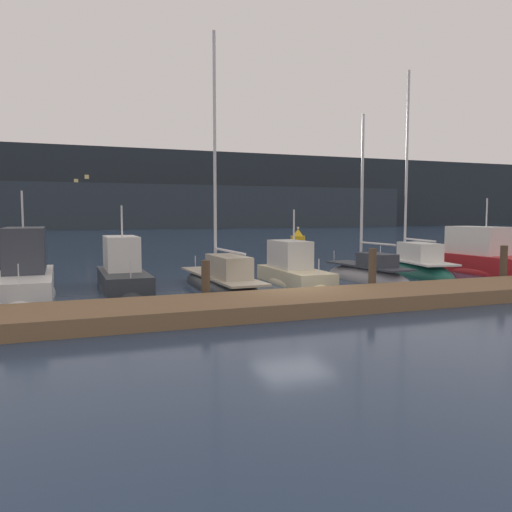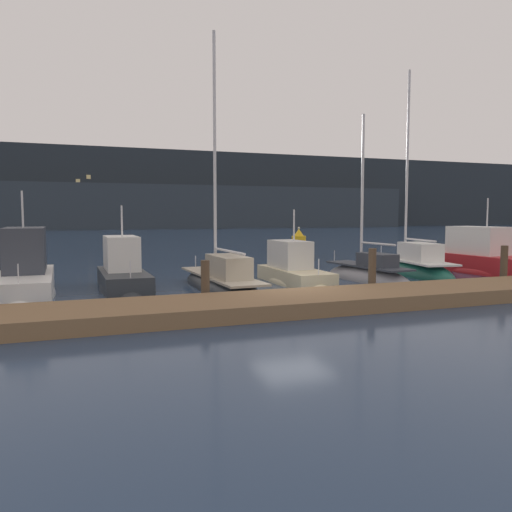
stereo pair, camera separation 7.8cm
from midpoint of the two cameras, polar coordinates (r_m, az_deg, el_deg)
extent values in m
plane|color=navy|center=(17.15, 4.15, -4.97)|extent=(400.00, 400.00, 0.00)
cube|color=brown|center=(15.59, 6.78, -5.14)|extent=(40.66, 2.80, 0.45)
cylinder|color=#4C3D2D|center=(15.96, -5.90, -3.08)|extent=(0.28, 0.28, 1.45)
cylinder|color=#4C3D2D|center=(18.46, 13.03, -1.75)|extent=(0.28, 0.28, 1.68)
cylinder|color=#4C3D2D|center=(22.45, 26.34, -1.02)|extent=(0.28, 0.28, 1.65)
ellipsoid|color=white|center=(19.72, -24.95, -4.13)|extent=(2.16, 6.66, 1.33)
cube|color=white|center=(19.66, -24.99, -2.97)|extent=(1.98, 6.00, 0.80)
cube|color=#333842|center=(20.20, -25.01, 0.67)|extent=(1.43, 2.94, 1.62)
cube|color=black|center=(21.51, -24.82, 1.55)|extent=(1.21, 0.33, 0.72)
cylinder|color=silver|center=(19.63, -25.25, 4.85)|extent=(0.07, 0.07, 1.32)
cylinder|color=silver|center=(16.83, -25.63, -1.83)|extent=(0.04, 0.04, 0.60)
ellipsoid|color=#2D3338|center=(19.98, -15.00, -3.73)|extent=(1.90, 5.28, 1.08)
cube|color=#2D3338|center=(19.93, -15.02, -2.72)|extent=(1.74, 4.75, 0.71)
cube|color=silver|center=(20.34, -15.25, 0.32)|extent=(1.26, 2.33, 1.34)
cube|color=black|center=(21.37, -15.56, 1.06)|extent=(1.08, 0.28, 0.60)
cylinder|color=silver|center=(19.87, -15.20, 3.87)|extent=(0.07, 0.07, 1.19)
cylinder|color=silver|center=(17.68, -14.26, -1.51)|extent=(0.04, 0.04, 0.60)
ellipsoid|color=#2D3338|center=(19.54, -4.18, -3.76)|extent=(2.09, 7.76, 1.29)
cube|color=#A39984|center=(19.47, -4.19, -2.24)|extent=(1.75, 6.52, 0.08)
cube|color=#A39984|center=(18.55, -3.29, -1.21)|extent=(1.16, 2.50, 0.81)
cylinder|color=silver|center=(20.04, -4.85, 11.48)|extent=(0.12, 0.12, 9.44)
cylinder|color=silver|center=(18.43, -3.22, 0.56)|extent=(0.23, 3.22, 0.09)
cylinder|color=silver|center=(22.80, -7.04, -0.61)|extent=(0.04, 0.04, 0.50)
ellipsoid|color=beige|center=(21.11, 4.33, -3.12)|extent=(1.85, 5.07, 1.13)
cube|color=beige|center=(21.07, 4.33, -2.30)|extent=(1.70, 4.56, 0.61)
cube|color=silver|center=(21.44, 3.76, 0.21)|extent=(1.24, 2.24, 1.17)
cube|color=black|center=(22.34, 2.67, 0.85)|extent=(1.06, 0.26, 0.52)
cylinder|color=silver|center=(21.01, 4.25, 3.52)|extent=(0.07, 0.07, 1.33)
cylinder|color=silver|center=(19.13, 7.08, -1.23)|extent=(0.04, 0.04, 0.60)
ellipsoid|color=gray|center=(22.52, 12.44, -2.73)|extent=(2.01, 5.66, 1.33)
cube|color=#333842|center=(22.45, 12.47, -1.09)|extent=(1.69, 4.75, 0.08)
cube|color=#333842|center=(21.90, 13.56, -0.42)|extent=(1.07, 1.85, 0.55)
cylinder|color=silver|center=(22.71, 11.93, 7.35)|extent=(0.12, 0.12, 6.62)
cylinder|color=silver|center=(21.84, 13.61, 1.37)|extent=(0.29, 2.24, 0.09)
cylinder|color=silver|center=(24.48, 8.82, 0.03)|extent=(0.04, 0.04, 0.50)
ellipsoid|color=#195647|center=(25.67, 17.08, -1.91)|extent=(2.99, 7.28, 1.60)
cube|color=silver|center=(25.60, 17.12, -0.42)|extent=(2.51, 6.11, 0.08)
cube|color=silver|center=(24.83, 18.09, 0.47)|extent=(1.50, 2.41, 0.85)
cylinder|color=silver|center=(26.11, 16.76, 9.84)|extent=(0.12, 0.12, 9.24)
cylinder|color=silver|center=(24.82, 18.09, 1.75)|extent=(0.49, 2.74, 0.09)
cylinder|color=silver|center=(28.46, 13.97, 0.66)|extent=(0.04, 0.04, 0.50)
ellipsoid|color=red|center=(27.19, 24.78, -1.78)|extent=(2.68, 6.57, 1.35)
cube|color=red|center=(27.15, 24.81, -0.84)|extent=(2.46, 5.91, 0.90)
cube|color=silver|center=(27.49, 23.89, 1.65)|extent=(1.73, 2.92, 1.39)
cube|color=black|center=(28.37, 21.98, 2.22)|extent=(1.39, 0.35, 0.62)
cylinder|color=silver|center=(27.12, 24.79, 4.54)|extent=(0.07, 0.07, 1.40)
cylinder|color=silver|center=(32.16, 25.28, 0.82)|extent=(0.04, 0.04, 0.50)
cylinder|color=gold|center=(34.77, 4.74, 0.12)|extent=(1.49, 1.49, 0.16)
cylinder|color=gold|center=(34.72, 4.75, 1.28)|extent=(0.99, 0.99, 1.24)
cone|color=gold|center=(34.68, 4.76, 2.72)|extent=(0.69, 0.69, 0.50)
sphere|color=#F9EAB7|center=(34.67, 4.76, 3.21)|extent=(0.16, 0.16, 0.16)
cube|color=#232B33|center=(112.37, -16.83, 7.27)|extent=(240.00, 16.00, 16.30)
cube|color=#2C363F|center=(102.05, -21.22, 5.29)|extent=(144.00, 10.00, 8.69)
cube|color=#F4DB8C|center=(104.48, -14.74, 3.94)|extent=(0.80, 0.10, 0.80)
cube|color=#F4DB8C|center=(104.18, -19.89, 8.06)|extent=(0.80, 0.10, 0.80)
cube|color=#F4DB8C|center=(104.28, -18.80, 8.56)|extent=(0.80, 0.10, 0.80)
cube|color=#F4DB8C|center=(110.79, -0.17, 6.63)|extent=(0.80, 0.10, 0.80)
camera|label=1|loc=(0.04, -90.11, -0.01)|focal=35.00mm
camera|label=2|loc=(0.04, 89.89, 0.01)|focal=35.00mm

